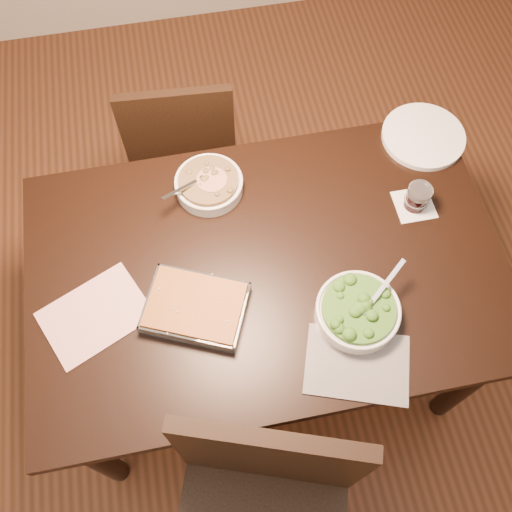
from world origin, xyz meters
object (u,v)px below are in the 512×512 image
table (266,279)px  baking_dish (196,307)px  stew_bowl (209,184)px  dinner_plate (423,136)px  wine_tumbler (418,197)px  broccoli_bowl (358,311)px  chair_far (182,141)px

table → baking_dish: bearing=-155.4°
stew_bowl → dinner_plate: bearing=5.1°
dinner_plate → wine_tumbler: bearing=-114.5°
stew_bowl → wine_tumbler: (0.61, -0.18, 0.02)m
broccoli_bowl → baking_dish: bearing=167.0°
wine_tumbler → dinner_plate: bearing=65.5°
table → baking_dish: (-0.22, -0.10, 0.12)m
baking_dish → broccoli_bowl: bearing=10.7°
wine_tumbler → chair_far: (-0.67, 0.61, -0.32)m
chair_far → dinner_plate: bearing=158.9°
wine_tumbler → chair_far: size_ratio=0.10×
baking_dish → dinner_plate: baking_dish is taller
baking_dish → chair_far: size_ratio=0.39×
baking_dish → chair_far: chair_far is taller
wine_tumbler → dinner_plate: wine_tumbler is taller
baking_dish → chair_far: 0.88m
dinner_plate → chair_far: bearing=154.8°
chair_far → table: bearing=108.2°
table → broccoli_bowl: 0.32m
dinner_plate → chair_far: size_ratio=0.32×
table → chair_far: (-0.18, 0.73, -0.18)m
table → wine_tumbler: wine_tumbler is taller
broccoli_bowl → table: bearing=136.1°
table → baking_dish: 0.27m
stew_bowl → broccoli_bowl: size_ratio=0.92×
baking_dish → dinner_plate: (0.82, 0.46, -0.01)m
table → dinner_plate: size_ratio=5.14×
table → stew_bowl: bearing=112.7°
table → broccoli_bowl: (0.21, -0.20, 0.13)m
table → broccoli_bowl: bearing=-43.9°
table → broccoli_bowl: broccoli_bowl is taller
table → broccoli_bowl: size_ratio=5.87×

